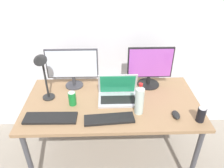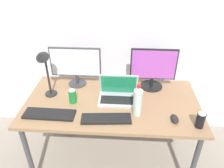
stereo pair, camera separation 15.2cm
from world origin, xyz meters
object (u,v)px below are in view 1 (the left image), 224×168
object	(u,v)px
soda_can_near_keyboard	(72,98)
desk_lamp	(42,68)
laptop_silver	(118,94)
work_desk	(112,107)
keyboard_aux	(51,118)
monitor_left	(72,66)
mouse_by_keyboard	(176,115)
water_bottle	(139,100)
soda_can_by_laptop	(201,115)
keyboard_main	(109,119)
monitor_center	(150,66)

from	to	relation	value
soda_can_near_keyboard	desk_lamp	world-z (taller)	desk_lamp
desk_lamp	laptop_silver	bearing A→B (deg)	0.75
work_desk	keyboard_aux	size ratio (longest dim) A/B	3.68
monitor_left	laptop_silver	distance (m)	0.51
mouse_by_keyboard	desk_lamp	size ratio (longest dim) A/B	0.22
keyboard_aux	mouse_by_keyboard	world-z (taller)	mouse_by_keyboard
mouse_by_keyboard	water_bottle	size ratio (longest dim) A/B	0.38
soda_can_by_laptop	soda_can_near_keyboard	bearing A→B (deg)	166.57
laptop_silver	monitor_left	bearing A→B (deg)	151.23
work_desk	keyboard_main	distance (m)	0.26
work_desk	soda_can_near_keyboard	distance (m)	0.37
work_desk	monitor_left	xyz separation A→B (m)	(-0.37, 0.27, 0.28)
work_desk	soda_can_by_laptop	size ratio (longest dim) A/B	12.23
monitor_left	keyboard_aux	size ratio (longest dim) A/B	1.16
monitor_center	monitor_left	bearing A→B (deg)	179.94
monitor_center	mouse_by_keyboard	distance (m)	0.55
soda_can_by_laptop	desk_lamp	bearing A→B (deg)	166.16
monitor_left	water_bottle	distance (m)	0.73
monitor_left	monitor_center	size ratio (longest dim) A/B	1.13
water_bottle	soda_can_near_keyboard	size ratio (longest dim) A/B	2.25
monitor_center	soda_can_by_laptop	world-z (taller)	monitor_center
monitor_left	water_bottle	world-z (taller)	monitor_left
laptop_silver	keyboard_main	size ratio (longest dim) A/B	0.87
laptop_silver	monitor_center	bearing A→B (deg)	35.84
keyboard_main	desk_lamp	xyz separation A→B (m)	(-0.55, 0.28, 0.32)
laptop_silver	desk_lamp	bearing A→B (deg)	-179.25
keyboard_main	monitor_center	bearing A→B (deg)	47.74
soda_can_by_laptop	water_bottle	bearing A→B (deg)	166.07
laptop_silver	mouse_by_keyboard	distance (m)	0.53
monitor_left	laptop_silver	bearing A→B (deg)	-28.77
keyboard_main	desk_lamp	distance (m)	0.69
keyboard_main	soda_can_near_keyboard	size ratio (longest dim) A/B	3.16
water_bottle	soda_can_by_laptop	xyz separation A→B (m)	(0.47, -0.12, -0.07)
work_desk	mouse_by_keyboard	size ratio (longest dim) A/B	14.46
laptop_silver	keyboard_main	xyz separation A→B (m)	(-0.08, -0.29, -0.04)
monitor_left	mouse_by_keyboard	size ratio (longest dim) A/B	4.57
monitor_center	desk_lamp	world-z (taller)	desk_lamp
work_desk	soda_can_near_keyboard	world-z (taller)	soda_can_near_keyboard
work_desk	soda_can_by_laptop	distance (m)	0.75
work_desk	monitor_left	size ratio (longest dim) A/B	3.17
monitor_left	water_bottle	xyz separation A→B (m)	(0.58, -0.43, -0.09)
work_desk	monitor_left	distance (m)	0.53
monitor_left	desk_lamp	size ratio (longest dim) A/B	1.01
keyboard_main	desk_lamp	size ratio (longest dim) A/B	0.83
keyboard_main	soda_can_by_laptop	bearing A→B (deg)	-7.00
monitor_center	keyboard_aux	bearing A→B (deg)	-150.48
keyboard_aux	soda_can_near_keyboard	bearing A→B (deg)	52.13
soda_can_near_keyboard	desk_lamp	bearing A→B (deg)	164.34
keyboard_main	water_bottle	world-z (taller)	water_bottle
monitor_center	keyboard_aux	world-z (taller)	monitor_center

